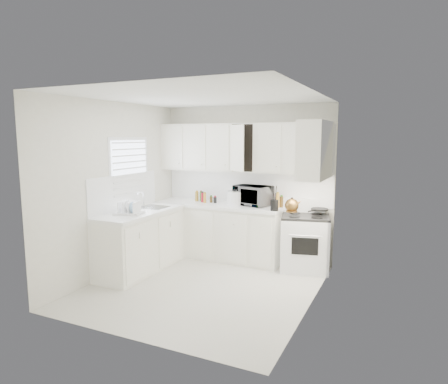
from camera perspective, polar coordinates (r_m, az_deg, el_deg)
The scene contains 33 objects.
floor at distance 5.69m, azimuth -3.06°, elevation -13.49°, with size 3.20×3.20×0.00m, color silver.
ceiling at distance 5.32m, azimuth -3.27°, elevation 13.58°, with size 3.20×3.20×0.00m, color white.
wall_back at distance 6.79m, azimuth 3.20°, elevation 1.38°, with size 3.00×3.00×0.00m, color white.
wall_front at distance 4.03m, azimuth -13.94°, elevation -3.45°, with size 3.00×3.00×0.00m, color white.
wall_left at distance 6.19m, azimuth -15.51°, elevation 0.45°, with size 3.20×3.20×0.00m, color white.
wall_right at distance 4.84m, azimuth 12.73°, elevation -1.51°, with size 3.20×3.20×0.00m, color white.
window_blinds at distance 6.42m, azimuth -13.43°, elevation 3.03°, with size 0.06×0.96×1.06m, color white, non-canonical shape.
lower_cabinets_back at distance 6.83m, azimuth -0.85°, elevation -5.83°, with size 2.22×0.60×0.90m, color white, non-canonical shape.
lower_cabinets_left at distance 6.32m, azimuth -11.95°, elevation -7.13°, with size 0.60×1.60×0.90m, color white, non-canonical shape.
countertop_back at distance 6.72m, azimuth -0.90°, elevation -1.91°, with size 2.24×0.64×0.05m, color white.
countertop_left at distance 6.21m, azimuth -12.00°, elevation -2.91°, with size 0.64×1.62×0.05m, color white.
backsplash_back at distance 6.79m, azimuth 3.16°, elevation 0.74°, with size 2.98×0.02×0.55m, color white.
backsplash_left at distance 6.35m, azimuth -14.25°, elevation -0.00°, with size 0.02×1.60×0.55m, color white.
upper_cabinets_back at distance 6.62m, azimuth 2.68°, elevation 2.95°, with size 3.00×0.33×0.80m, color white, non-canonical shape.
upper_cabinets_right at distance 5.64m, azimuth 12.93°, elevation 1.87°, with size 0.33×0.90×0.80m, color white, non-canonical shape.
sink at distance 6.47m, azimuth -10.18°, elevation -1.13°, with size 0.42×0.38×0.30m, color gray, non-canonical shape.
stove at distance 6.30m, azimuth 11.65°, elevation -6.17°, with size 0.72×0.59×1.11m, color white, non-canonical shape.
tea_kettle at distance 6.09m, azimuth 9.78°, elevation -1.77°, with size 0.26×0.22×0.24m, color brown, non-canonical shape.
frying_pan at distance 6.33m, azimuth 13.67°, elevation -2.38°, with size 0.27×0.45×0.04m, color black, non-canonical shape.
microwave at distance 6.57m, azimuth 4.20°, elevation -0.17°, with size 0.59×0.33×0.40m, color gray.
rice_cooker at distance 6.59m, azimuth 1.62°, elevation -0.71°, with size 0.27×0.27×0.27m, color white, non-canonical shape.
paper_towel at distance 6.81m, azimuth 1.34°, elevation -0.42°, with size 0.12×0.12×0.27m, color white.
utensil_crock at distance 6.10m, azimuth 7.32°, elevation -0.85°, with size 0.13×0.13×0.40m, color black, non-canonical shape.
dish_rack at distance 5.98m, azimuth -13.61°, elevation -2.08°, with size 0.40×0.30×0.22m, color white, non-canonical shape.
spice_left_0 at distance 7.03m, azimuth -3.82°, elevation -0.74°, with size 0.06×0.06×0.13m, color olive.
spice_left_1 at distance 6.91m, azimuth -3.63°, elevation -0.89°, with size 0.06×0.06×0.13m, color #306C24.
spice_left_2 at distance 6.96m, azimuth -2.73°, elevation -0.82°, with size 0.06×0.06×0.13m, color #AD172A.
spice_left_3 at distance 6.84m, azimuth -2.53°, elevation -0.97°, with size 0.06×0.06×0.13m, color gold.
spice_left_4 at distance 6.89m, azimuth -1.63°, elevation -0.91°, with size 0.06×0.06×0.13m, color #4D3716.
spice_left_5 at distance 6.78m, azimuth -1.40°, elevation -1.06°, with size 0.06×0.06×0.13m, color black.
sauce_right_0 at distance 6.50m, azimuth 7.48°, elevation -1.24°, with size 0.06×0.06×0.19m, color #AD172A.
sauce_right_1 at distance 6.43m, azimuth 7.79°, elevation -1.35°, with size 0.06×0.06×0.19m, color gold.
sauce_right_2 at distance 6.47m, azimuth 8.41°, elevation -1.30°, with size 0.06×0.06×0.19m, color #4D3716.
Camera 1 is at (2.49, -4.67, 2.09)m, focal length 31.60 mm.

